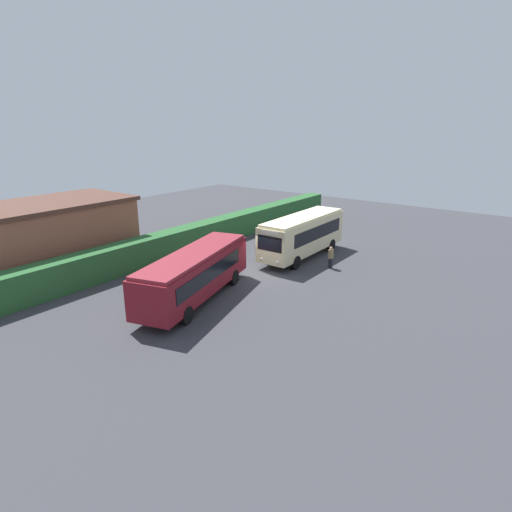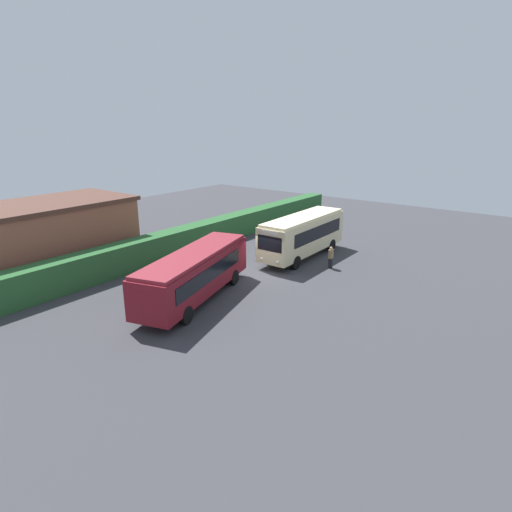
{
  "view_description": "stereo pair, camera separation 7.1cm",
  "coord_description": "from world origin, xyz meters",
  "px_view_note": "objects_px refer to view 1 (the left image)",
  "views": [
    {
      "loc": [
        -23.11,
        -17.03,
        10.37
      ],
      "look_at": [
        -0.33,
        0.08,
        1.4
      ],
      "focal_mm": 30.39,
      "sensor_mm": 36.0,
      "label": 1
    },
    {
      "loc": [
        -23.07,
        -17.09,
        10.37
      ],
      "look_at": [
        -0.33,
        0.08,
        1.4
      ],
      "focal_mm": 30.39,
      "sensor_mm": 36.0,
      "label": 2
    }
  ],
  "objects_px": {
    "person_left": "(260,248)",
    "person_right": "(282,239)",
    "person_center": "(331,257)",
    "bus_maroon": "(195,272)",
    "person_far": "(265,235)",
    "bus_cream": "(303,234)"
  },
  "relations": [
    {
      "from": "person_right",
      "to": "person_left",
      "type": "bearing_deg",
      "value": -66.07
    },
    {
      "from": "person_left",
      "to": "bus_maroon",
      "type": "bearing_deg",
      "value": -122.48
    },
    {
      "from": "bus_cream",
      "to": "person_center",
      "type": "bearing_deg",
      "value": 69.4
    },
    {
      "from": "bus_cream",
      "to": "person_right",
      "type": "relative_size",
      "value": 5.37
    },
    {
      "from": "bus_cream",
      "to": "person_center",
      "type": "relative_size",
      "value": 5.7
    },
    {
      "from": "bus_maroon",
      "to": "person_center",
      "type": "relative_size",
      "value": 6.33
    },
    {
      "from": "person_center",
      "to": "person_far",
      "type": "height_order",
      "value": "person_far"
    },
    {
      "from": "person_center",
      "to": "person_right",
      "type": "bearing_deg",
      "value": -23.41
    },
    {
      "from": "person_left",
      "to": "person_right",
      "type": "bearing_deg",
      "value": 48.65
    },
    {
      "from": "bus_maroon",
      "to": "bus_cream",
      "type": "relative_size",
      "value": 1.11
    },
    {
      "from": "bus_cream",
      "to": "person_right",
      "type": "xyz_separation_m",
      "value": [
        0.62,
        2.33,
        -0.97
      ]
    },
    {
      "from": "person_center",
      "to": "person_left",
      "type": "bearing_deg",
      "value": 8.52
    },
    {
      "from": "bus_cream",
      "to": "person_right",
      "type": "bearing_deg",
      "value": -105.59
    },
    {
      "from": "person_far",
      "to": "person_left",
      "type": "bearing_deg",
      "value": 136.83
    },
    {
      "from": "person_center",
      "to": "person_far",
      "type": "xyz_separation_m",
      "value": [
        2.08,
        7.34,
        0.09
      ]
    },
    {
      "from": "person_left",
      "to": "person_right",
      "type": "distance_m",
      "value": 3.09
    },
    {
      "from": "person_center",
      "to": "person_right",
      "type": "height_order",
      "value": "person_right"
    },
    {
      "from": "person_center",
      "to": "person_right",
      "type": "distance_m",
      "value": 5.68
    },
    {
      "from": "bus_cream",
      "to": "person_right",
      "type": "height_order",
      "value": "bus_cream"
    },
    {
      "from": "person_left",
      "to": "bus_cream",
      "type": "bearing_deg",
      "value": 4.82
    },
    {
      "from": "person_center",
      "to": "person_right",
      "type": "xyz_separation_m",
      "value": [
        1.72,
        5.42,
        0.06
      ]
    },
    {
      "from": "bus_cream",
      "to": "person_center",
      "type": "xyz_separation_m",
      "value": [
        -1.11,
        -3.08,
        -1.03
      ]
    }
  ]
}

